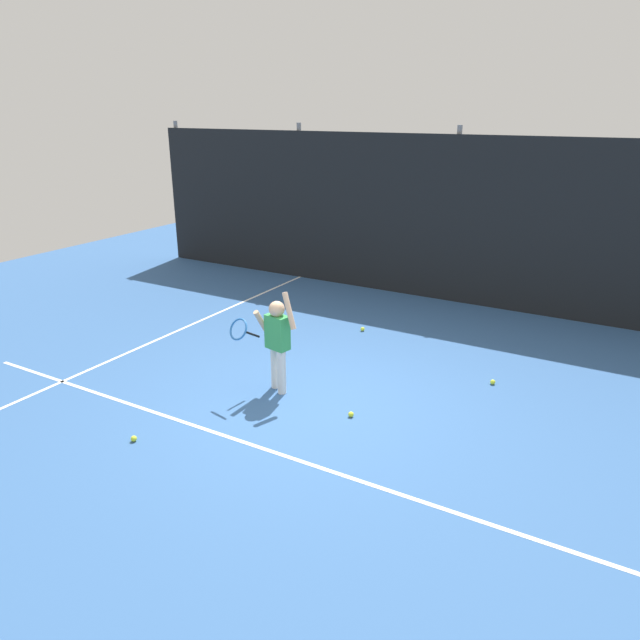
{
  "coord_description": "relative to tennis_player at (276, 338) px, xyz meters",
  "views": [
    {
      "loc": [
        3.31,
        -5.56,
        3.44
      ],
      "look_at": [
        -0.31,
        0.67,
        0.85
      ],
      "focal_mm": 33.23,
      "sensor_mm": 36.0,
      "label": 1
    }
  ],
  "objects": [
    {
      "name": "tennis_ball_2",
      "position": [
        1.15,
        -0.15,
        -0.69
      ],
      "size": [
        0.07,
        0.07,
        0.07
      ],
      "primitive_type": "sphere",
      "color": "#CCE033",
      "rests_on": "ground"
    },
    {
      "name": "fence_post_2",
      "position": [
        0.62,
        4.84,
        0.85
      ],
      "size": [
        0.09,
        0.09,
        3.15
      ],
      "primitive_type": "cylinder",
      "color": "slate",
      "rests_on": "ground"
    },
    {
      "name": "fence_post_1",
      "position": [
        -2.67,
        4.84,
        0.85
      ],
      "size": [
        0.09,
        0.09,
        3.15
      ],
      "primitive_type": "cylinder",
      "color": "slate",
      "rests_on": "ground"
    },
    {
      "name": "fence_post_0",
      "position": [
        -5.96,
        4.84,
        0.85
      ],
      "size": [
        0.09,
        0.09,
        3.15
      ],
      "primitive_type": "cylinder",
      "color": "slate",
      "rests_on": "ground"
    },
    {
      "name": "tennis_player",
      "position": [
        0.0,
        0.0,
        0.0
      ],
      "size": [
        0.8,
        0.57,
        1.35
      ],
      "rotation": [
        0.0,
        0.0,
        -0.2
      ],
      "color": "silver",
      "rests_on": "ground"
    },
    {
      "name": "tennis_ball_0",
      "position": [
        -0.66,
        -1.82,
        -0.69
      ],
      "size": [
        0.07,
        0.07,
        0.07
      ],
      "primitive_type": "sphere",
      "color": "#CCE033",
      "rests_on": "ground"
    },
    {
      "name": "court_line_sideline",
      "position": [
        -2.62,
        0.88,
        -0.72
      ],
      "size": [
        0.05,
        9.0,
        0.0
      ],
      "primitive_type": "cube",
      "color": "white",
      "rests_on": "ground"
    },
    {
      "name": "back_fence_windscreen",
      "position": [
        0.62,
        4.78,
        0.78
      ],
      "size": [
        13.47,
        0.08,
        3.0
      ],
      "primitive_type": "cube",
      "color": "black",
      "rests_on": "ground"
    },
    {
      "name": "tennis_ball_3",
      "position": [
        2.36,
        1.57,
        -0.69
      ],
      "size": [
        0.07,
        0.07,
        0.07
      ],
      "primitive_type": "sphere",
      "color": "#CCE033",
      "rests_on": "ground"
    },
    {
      "name": "tennis_ball_1",
      "position": [
        0.0,
        2.48,
        -0.69
      ],
      "size": [
        0.07,
        0.07,
        0.07
      ],
      "primitive_type": "sphere",
      "color": "#CCE033",
      "rests_on": "ground"
    },
    {
      "name": "court_line_baseline",
      "position": [
        0.62,
        -1.23,
        -0.72
      ],
      "size": [
        9.0,
        0.05,
        0.0
      ],
      "primitive_type": "cube",
      "color": "white",
      "rests_on": "ground"
    },
    {
      "name": "ground_plane",
      "position": [
        0.62,
        -0.12,
        -0.73
      ],
      "size": [
        20.0,
        20.0,
        0.0
      ],
      "primitive_type": "plane",
      "color": "#335B93"
    }
  ]
}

